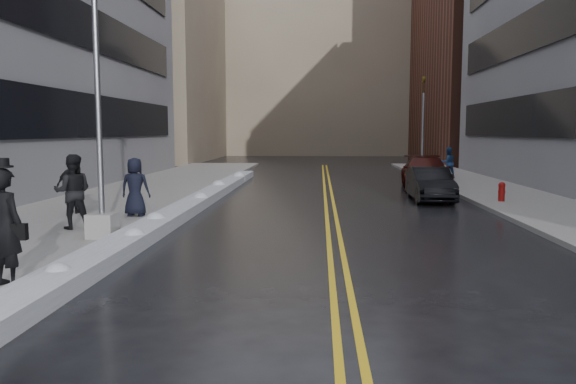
# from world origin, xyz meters

# --- Properties ---
(ground) EXTENTS (160.00, 160.00, 0.00)m
(ground) POSITION_xyz_m (0.00, 0.00, 0.00)
(ground) COLOR black
(ground) RESTS_ON ground
(sidewalk_west) EXTENTS (5.50, 50.00, 0.15)m
(sidewalk_west) POSITION_xyz_m (-5.75, 10.00, 0.07)
(sidewalk_west) COLOR gray
(sidewalk_west) RESTS_ON ground
(sidewalk_east) EXTENTS (4.00, 50.00, 0.15)m
(sidewalk_east) POSITION_xyz_m (10.00, 10.00, 0.07)
(sidewalk_east) COLOR gray
(sidewalk_east) RESTS_ON ground
(lane_line_left) EXTENTS (0.12, 50.00, 0.01)m
(lane_line_left) POSITION_xyz_m (2.35, 10.00, 0.00)
(lane_line_left) COLOR gold
(lane_line_left) RESTS_ON ground
(lane_line_right) EXTENTS (0.12, 50.00, 0.01)m
(lane_line_right) POSITION_xyz_m (2.65, 10.00, 0.00)
(lane_line_right) COLOR gold
(lane_line_right) RESTS_ON ground
(snow_ridge) EXTENTS (0.90, 30.00, 0.34)m
(snow_ridge) POSITION_xyz_m (-2.45, 8.00, 0.17)
(snow_ridge) COLOR silver
(snow_ridge) RESTS_ON ground
(building_west_far) EXTENTS (14.00, 22.00, 18.00)m
(building_west_far) POSITION_xyz_m (-15.50, 44.00, 9.00)
(building_west_far) COLOR gray
(building_west_far) RESTS_ON ground
(building_east_far) EXTENTS (14.00, 20.00, 28.00)m
(building_east_far) POSITION_xyz_m (19.00, 42.00, 14.00)
(building_east_far) COLOR #562D21
(building_east_far) RESTS_ON ground
(building_far) EXTENTS (36.00, 16.00, 22.00)m
(building_far) POSITION_xyz_m (2.00, 60.00, 11.00)
(building_far) COLOR gray
(building_far) RESTS_ON ground
(lamppost) EXTENTS (0.65, 0.65, 7.62)m
(lamppost) POSITION_xyz_m (-3.30, 2.00, 2.53)
(lamppost) COLOR gray
(lamppost) RESTS_ON sidewalk_west
(fire_hydrant) EXTENTS (0.26, 0.26, 0.73)m
(fire_hydrant) POSITION_xyz_m (9.00, 10.00, 0.55)
(fire_hydrant) COLOR maroon
(fire_hydrant) RESTS_ON sidewalk_east
(traffic_signal) EXTENTS (0.16, 0.20, 6.00)m
(traffic_signal) POSITION_xyz_m (8.50, 24.00, 3.40)
(traffic_signal) COLOR gray
(traffic_signal) RESTS_ON sidewalk_east
(pedestrian_fedora) EXTENTS (0.87, 0.73, 2.03)m
(pedestrian_fedora) POSITION_xyz_m (-3.20, -2.43, 1.16)
(pedestrian_fedora) COLOR black
(pedestrian_fedora) RESTS_ON sidewalk_west
(pedestrian_b) EXTENTS (1.17, 1.04, 2.02)m
(pedestrian_b) POSITION_xyz_m (-4.55, 3.17, 1.16)
(pedestrian_b) COLOR black
(pedestrian_b) RESTS_ON sidewalk_west
(pedestrian_c) EXTENTS (0.89, 0.58, 1.82)m
(pedestrian_c) POSITION_xyz_m (-3.63, 5.52, 1.06)
(pedestrian_c) COLOR black
(pedestrian_c) RESTS_ON sidewalk_west
(pedestrian_d) EXTENTS (1.06, 0.48, 1.78)m
(pedestrian_d) POSITION_xyz_m (-5.82, 5.98, 1.04)
(pedestrian_d) COLOR black
(pedestrian_d) RESTS_ON sidewalk_west
(pedestrian_east) EXTENTS (0.98, 0.84, 1.74)m
(pedestrian_east) POSITION_xyz_m (9.34, 20.56, 1.02)
(pedestrian_east) COLOR navy
(pedestrian_east) RESTS_ON sidewalk_east
(car_black) EXTENTS (1.50, 4.13, 1.35)m
(car_black) POSITION_xyz_m (6.52, 11.05, 0.68)
(car_black) COLOR black
(car_black) RESTS_ON ground
(car_maroon) EXTENTS (2.75, 5.61, 1.57)m
(car_maroon) POSITION_xyz_m (7.26, 16.11, 0.79)
(car_maroon) COLOR #360C08
(car_maroon) RESTS_ON ground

